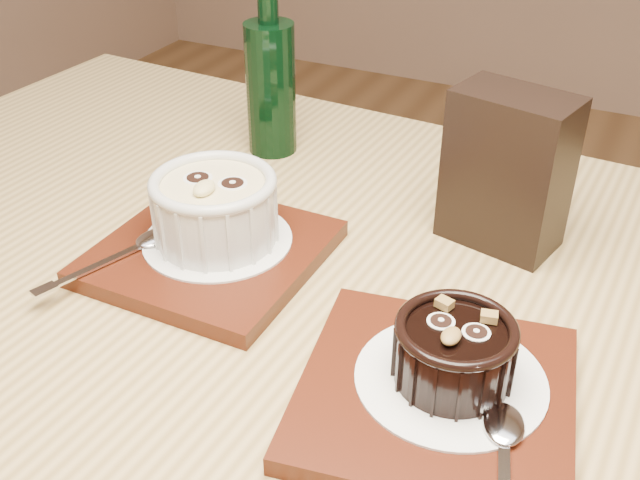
{
  "coord_description": "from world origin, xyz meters",
  "views": [
    {
      "loc": [
        0.14,
        -0.35,
        1.12
      ],
      "look_at": [
        -0.07,
        0.07,
        0.81
      ],
      "focal_mm": 42.0,
      "sensor_mm": 36.0,
      "label": 1
    }
  ],
  "objects_px": {
    "green_bottle": "(271,83)",
    "ramekin_dark": "(454,349)",
    "table": "(330,415)",
    "tray_right": "(435,396)",
    "condiment_stand": "(507,170)",
    "ramekin_white": "(215,206)",
    "tray_left": "(211,253)"
  },
  "relations": [
    {
      "from": "ramekin_white",
      "to": "ramekin_dark",
      "type": "xyz_separation_m",
      "value": [
        0.24,
        -0.08,
        -0.01
      ]
    },
    {
      "from": "ramekin_dark",
      "to": "condiment_stand",
      "type": "distance_m",
      "value": 0.22
    },
    {
      "from": "table",
      "to": "green_bottle",
      "type": "height_order",
      "value": "green_bottle"
    },
    {
      "from": "tray_left",
      "to": "table",
      "type": "bearing_deg",
      "value": -16.67
    },
    {
      "from": "ramekin_dark",
      "to": "table",
      "type": "bearing_deg",
      "value": 166.4
    },
    {
      "from": "ramekin_white",
      "to": "tray_right",
      "type": "xyz_separation_m",
      "value": [
        0.23,
        -0.09,
        -0.04
      ]
    },
    {
      "from": "table",
      "to": "green_bottle",
      "type": "xyz_separation_m",
      "value": [
        -0.19,
        0.26,
        0.17
      ]
    },
    {
      "from": "tray_left",
      "to": "ramekin_white",
      "type": "distance_m",
      "value": 0.04
    },
    {
      "from": "ramekin_white",
      "to": "green_bottle",
      "type": "bearing_deg",
      "value": 98.2
    },
    {
      "from": "table",
      "to": "condiment_stand",
      "type": "bearing_deg",
      "value": 66.5
    },
    {
      "from": "green_bottle",
      "to": "tray_right",
      "type": "bearing_deg",
      "value": -45.64
    },
    {
      "from": "ramekin_dark",
      "to": "green_bottle",
      "type": "height_order",
      "value": "green_bottle"
    },
    {
      "from": "ramekin_white",
      "to": "ramekin_dark",
      "type": "height_order",
      "value": "ramekin_white"
    },
    {
      "from": "tray_left",
      "to": "green_bottle",
      "type": "xyz_separation_m",
      "value": [
        -0.06,
        0.22,
        0.07
      ]
    },
    {
      "from": "tray_left",
      "to": "green_bottle",
      "type": "bearing_deg",
      "value": 105.23
    },
    {
      "from": "tray_right",
      "to": "condiment_stand",
      "type": "distance_m",
      "value": 0.23
    },
    {
      "from": "table",
      "to": "ramekin_dark",
      "type": "xyz_separation_m",
      "value": [
        0.1,
        -0.03,
        0.13
      ]
    },
    {
      "from": "table",
      "to": "green_bottle",
      "type": "relative_size",
      "value": 6.22
    },
    {
      "from": "ramekin_dark",
      "to": "ramekin_white",
      "type": "bearing_deg",
      "value": 163.31
    },
    {
      "from": "table",
      "to": "tray_right",
      "type": "distance_m",
      "value": 0.14
    },
    {
      "from": "green_bottle",
      "to": "ramekin_dark",
      "type": "bearing_deg",
      "value": -43.9
    },
    {
      "from": "ramekin_white",
      "to": "ramekin_dark",
      "type": "relative_size",
      "value": 1.33
    },
    {
      "from": "table",
      "to": "ramekin_dark",
      "type": "distance_m",
      "value": 0.17
    },
    {
      "from": "tray_right",
      "to": "condiment_stand",
      "type": "relative_size",
      "value": 1.29
    },
    {
      "from": "tray_left",
      "to": "tray_right",
      "type": "height_order",
      "value": "same"
    },
    {
      "from": "tray_left",
      "to": "condiment_stand",
      "type": "distance_m",
      "value": 0.27
    },
    {
      "from": "tray_right",
      "to": "ramekin_dark",
      "type": "bearing_deg",
      "value": 61.11
    },
    {
      "from": "ramekin_white",
      "to": "green_bottle",
      "type": "height_order",
      "value": "green_bottle"
    },
    {
      "from": "ramekin_dark",
      "to": "condiment_stand",
      "type": "bearing_deg",
      "value": 97.64
    },
    {
      "from": "table",
      "to": "condiment_stand",
      "type": "height_order",
      "value": "condiment_stand"
    },
    {
      "from": "tray_left",
      "to": "ramekin_dark",
      "type": "relative_size",
      "value": 2.22
    },
    {
      "from": "tray_left",
      "to": "green_bottle",
      "type": "relative_size",
      "value": 0.9
    }
  ]
}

